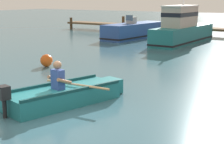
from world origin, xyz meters
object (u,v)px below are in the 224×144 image
moored_boat_blue (135,31)px  mooring_buoy (47,60)px  rowboat_with_person (65,94)px  moored_boat_teal (182,29)px

moored_boat_blue → mooring_buoy: (2.26, -11.08, -0.25)m
rowboat_with_person → moored_boat_teal: bearing=100.1°
moored_boat_teal → mooring_buoy: (-1.63, -10.22, -0.61)m
rowboat_with_person → mooring_buoy: rowboat_with_person is taller
moored_boat_blue → rowboat_with_person: bearing=-66.5°
rowboat_with_person → mooring_buoy: size_ratio=7.23×
moored_boat_teal → mooring_buoy: moored_boat_teal is taller
rowboat_with_person → mooring_buoy: (-4.08, 3.49, 0.00)m
moored_boat_blue → mooring_buoy: size_ratio=11.74×
rowboat_with_person → moored_boat_teal: 13.94m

